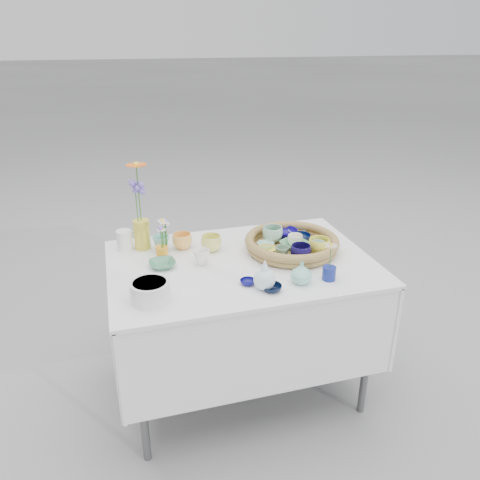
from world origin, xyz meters
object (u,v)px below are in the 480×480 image
object	(u,v)px
wicker_tray	(292,244)
bud_vase_seafoam	(301,273)
display_table	(241,386)
tall_vase_yellow	(142,234)

from	to	relation	value
wicker_tray	bud_vase_seafoam	distance (m)	0.34
bud_vase_seafoam	wicker_tray	bearing A→B (deg)	75.38
display_table	bud_vase_seafoam	xyz separation A→B (m)	(0.19, -0.28, 0.82)
wicker_tray	tall_vase_yellow	bearing A→B (deg)	161.83
wicker_tray	bud_vase_seafoam	xyz separation A→B (m)	(-0.09, -0.33, 0.01)
wicker_tray	bud_vase_seafoam	size ratio (longest dim) A/B	4.74
wicker_tray	bud_vase_seafoam	bearing A→B (deg)	-104.62
display_table	tall_vase_yellow	bearing A→B (deg)	146.99
display_table	tall_vase_yellow	xyz separation A→B (m)	(-0.44, 0.29, 0.84)
display_table	bud_vase_seafoam	bearing A→B (deg)	-54.77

